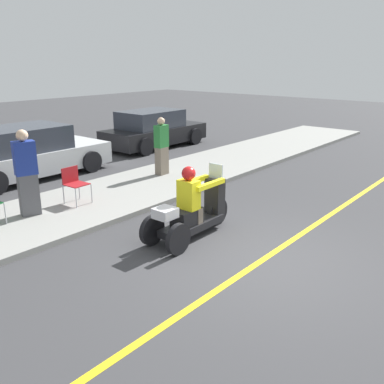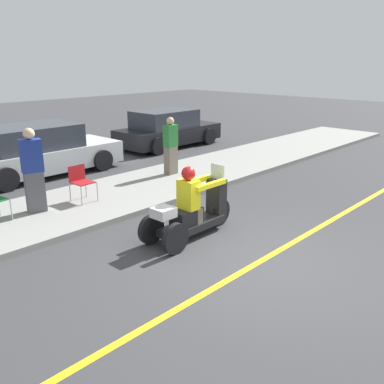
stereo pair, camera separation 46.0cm
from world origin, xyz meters
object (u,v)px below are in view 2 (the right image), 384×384
(spectator_mid_group, at_px, (171,147))
(folding_chair_set_back, at_px, (80,179))
(parked_car_lot_center, at_px, (167,129))
(motorcycle_trike, at_px, (192,212))
(parked_car_lot_left, at_px, (38,152))
(spectator_by_tree, at_px, (33,172))

(spectator_mid_group, relative_size, folding_chair_set_back, 1.97)
(folding_chair_set_back, bearing_deg, parked_car_lot_center, 30.10)
(motorcycle_trike, height_order, parked_car_lot_left, parked_car_lot_left)
(spectator_by_tree, height_order, parked_car_lot_left, spectator_by_tree)
(spectator_mid_group, height_order, parked_car_lot_center, spectator_mid_group)
(motorcycle_trike, xyz_separation_m, spectator_by_tree, (-1.50, 3.21, 0.49))
(folding_chair_set_back, xyz_separation_m, parked_car_lot_center, (6.20, 3.59, 0.05))
(parked_car_lot_center, bearing_deg, spectator_mid_group, -132.44)
(spectator_by_tree, height_order, parked_car_lot_center, spectator_by_tree)
(motorcycle_trike, relative_size, spectator_mid_group, 1.32)
(motorcycle_trike, height_order, folding_chair_set_back, motorcycle_trike)
(spectator_mid_group, distance_m, folding_chair_set_back, 3.13)
(motorcycle_trike, height_order, parked_car_lot_center, parked_car_lot_center)
(spectator_by_tree, height_order, folding_chair_set_back, spectator_by_tree)
(motorcycle_trike, height_order, spectator_mid_group, spectator_mid_group)
(motorcycle_trike, relative_size, folding_chair_set_back, 2.61)
(spectator_by_tree, bearing_deg, parked_car_lot_left, 61.09)
(spectator_mid_group, distance_m, parked_car_lot_center, 4.59)
(parked_car_lot_left, distance_m, parked_car_lot_center, 5.52)
(parked_car_lot_left, bearing_deg, motorcycle_trike, -92.41)
(spectator_mid_group, bearing_deg, motorcycle_trike, -128.69)
(spectator_by_tree, bearing_deg, spectator_mid_group, 2.03)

